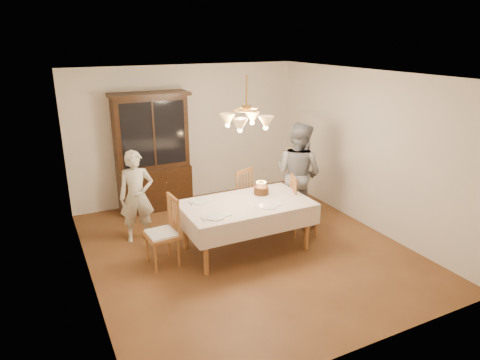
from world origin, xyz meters
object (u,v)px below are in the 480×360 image
dining_table (246,207)px  birthday_cake (261,191)px  chair_far_side (237,198)px  elderly_woman (137,197)px  china_hutch (153,154)px

dining_table → birthday_cake: birthday_cake is taller
dining_table → birthday_cake: bearing=26.8°
chair_far_side → elderly_woman: elderly_woman is taller
dining_table → birthday_cake: 0.42m
elderly_woman → chair_far_side: bearing=8.2°
elderly_woman → birthday_cake: 1.93m
china_hutch → birthday_cake: size_ratio=7.20×
chair_far_side → birthday_cake: 0.87m
dining_table → elderly_woman: 1.72m
dining_table → china_hutch: china_hutch is taller
china_hutch → dining_table: bearing=-71.2°
chair_far_side → birthday_cake: size_ratio=3.33×
china_hutch → elderly_woman: china_hutch is taller
china_hutch → chair_far_side: 1.79m
china_hutch → chair_far_side: (1.08, -1.29, -0.60)m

